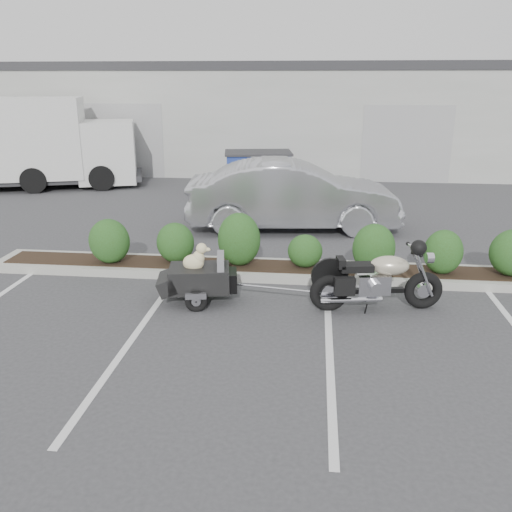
# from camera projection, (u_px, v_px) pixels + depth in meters

# --- Properties ---
(ground) EXTENTS (90.00, 90.00, 0.00)m
(ground) POSITION_uv_depth(u_px,v_px,m) (246.00, 325.00, 7.89)
(ground) COLOR #38383A
(ground) RESTS_ON ground
(planter_kerb) EXTENTS (12.00, 1.00, 0.15)m
(planter_kerb) POSITION_uv_depth(u_px,v_px,m) (315.00, 272.00, 9.84)
(planter_kerb) COLOR #9E9E93
(planter_kerb) RESTS_ON ground
(building) EXTENTS (26.00, 10.00, 4.00)m
(building) POSITION_uv_depth(u_px,v_px,m) (295.00, 114.00, 23.33)
(building) COLOR #9EA099
(building) RESTS_ON ground
(motorcycle) EXTENTS (2.08, 0.83, 1.20)m
(motorcycle) POSITION_uv_depth(u_px,v_px,m) (377.00, 281.00, 8.27)
(motorcycle) COLOR black
(motorcycle) RESTS_ON ground
(pet_trailer) EXTENTS (1.68, 0.96, 0.99)m
(pet_trailer) POSITION_uv_depth(u_px,v_px,m) (199.00, 277.00, 8.59)
(pet_trailer) COLOR black
(pet_trailer) RESTS_ON ground
(sedan) EXTENTS (5.08, 2.23, 1.62)m
(sedan) POSITION_uv_depth(u_px,v_px,m) (293.00, 195.00, 12.73)
(sedan) COLOR #B0B1B8
(sedan) RESTS_ON ground
(dumpster) EXTENTS (2.19, 1.66, 1.32)m
(dumpster) POSITION_uv_depth(u_px,v_px,m) (258.00, 173.00, 16.61)
(dumpster) COLOR navy
(dumpster) RESTS_ON ground
(delivery_truck) EXTENTS (6.57, 3.77, 2.86)m
(delivery_truck) POSITION_uv_depth(u_px,v_px,m) (40.00, 145.00, 17.55)
(delivery_truck) COLOR silver
(delivery_truck) RESTS_ON ground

